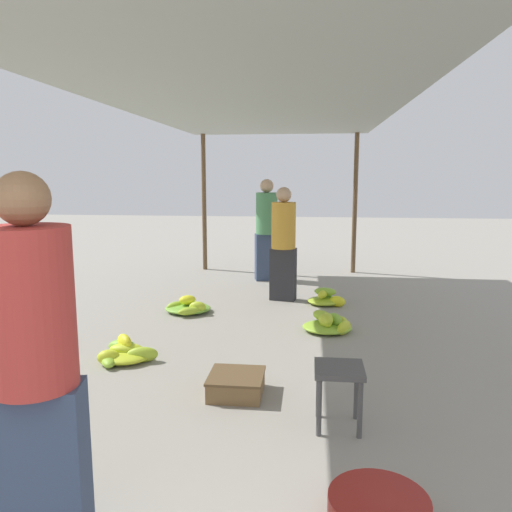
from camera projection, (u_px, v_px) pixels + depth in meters
canopy_post_back_left at (204, 203)px, 9.19m from camera, size 0.08×0.08×2.49m
canopy_post_back_right at (355, 204)px, 8.90m from camera, size 0.08×0.08×2.49m
canopy_tarp at (255, 101)px, 5.12m from camera, size 3.14×8.00×0.04m
vendor_foreground at (35, 365)px, 2.21m from camera, size 0.44×0.44×1.77m
stool at (339, 379)px, 3.46m from camera, size 0.34×0.34×0.45m
basin_black at (379, 511)px, 2.52m from camera, size 0.51×0.51×0.15m
banana_pile_left_0 at (124, 353)px, 4.76m from camera, size 0.59×0.52×0.23m
banana_pile_left_1 at (188, 307)px, 6.42m from camera, size 0.59×0.61×0.23m
banana_pile_right_0 at (326, 299)px, 6.83m from camera, size 0.53×0.52×0.24m
banana_pile_right_1 at (330, 324)px, 5.65m from camera, size 0.58×0.54×0.22m
crate_near at (236, 384)px, 4.02m from camera, size 0.44×0.44×0.17m
shopper_walking_mid at (267, 228)px, 8.30m from camera, size 0.44×0.44×1.69m
shopper_walking_far at (283, 242)px, 6.97m from camera, size 0.39×0.39×1.59m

